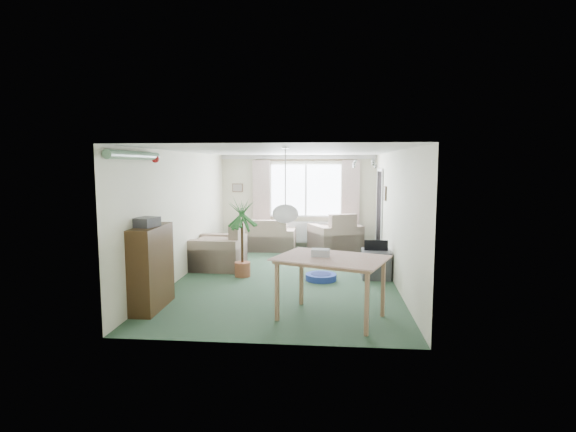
# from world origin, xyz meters

# --- Properties ---
(ground) EXTENTS (6.50, 6.50, 0.00)m
(ground) POSITION_xyz_m (0.00, 0.00, 0.00)
(ground) COLOR #2B4833
(window) EXTENTS (1.80, 0.03, 1.30)m
(window) POSITION_xyz_m (0.20, 3.23, 1.50)
(window) COLOR white
(curtain_rod) EXTENTS (2.60, 0.03, 0.03)m
(curtain_rod) POSITION_xyz_m (0.20, 3.15, 2.27)
(curtain_rod) COLOR black
(curtain_left) EXTENTS (0.45, 0.08, 2.00)m
(curtain_left) POSITION_xyz_m (-0.95, 3.13, 1.27)
(curtain_left) COLOR beige
(curtain_right) EXTENTS (0.45, 0.08, 2.00)m
(curtain_right) POSITION_xyz_m (1.35, 3.13, 1.27)
(curtain_right) COLOR beige
(radiator) EXTENTS (1.20, 0.10, 0.55)m
(radiator) POSITION_xyz_m (0.20, 3.19, 0.40)
(radiator) COLOR white
(doorway) EXTENTS (0.03, 0.95, 2.00)m
(doorway) POSITION_xyz_m (1.99, 2.20, 1.00)
(doorway) COLOR black
(pendant_lamp) EXTENTS (0.36, 0.36, 0.36)m
(pendant_lamp) POSITION_xyz_m (0.20, -2.30, 1.48)
(pendant_lamp) COLOR white
(tinsel_garland) EXTENTS (1.60, 1.60, 0.12)m
(tinsel_garland) POSITION_xyz_m (-1.92, -2.30, 2.28)
(tinsel_garland) COLOR #196626
(bauble_cluster_a) EXTENTS (0.20, 0.20, 0.20)m
(bauble_cluster_a) POSITION_xyz_m (1.30, 0.90, 2.22)
(bauble_cluster_a) COLOR silver
(bauble_cluster_b) EXTENTS (0.20, 0.20, 0.20)m
(bauble_cluster_b) POSITION_xyz_m (1.60, -0.30, 2.22)
(bauble_cluster_b) COLOR silver
(wall_picture_back) EXTENTS (0.28, 0.03, 0.22)m
(wall_picture_back) POSITION_xyz_m (-1.60, 3.23, 1.55)
(wall_picture_back) COLOR brown
(wall_picture_right) EXTENTS (0.03, 0.24, 0.30)m
(wall_picture_right) POSITION_xyz_m (1.98, 1.20, 1.55)
(wall_picture_right) COLOR brown
(sofa) EXTENTS (1.59, 0.84, 0.79)m
(sofa) POSITION_xyz_m (-0.84, 2.75, 0.40)
(sofa) COLOR beige
(sofa) RESTS_ON ground
(armchair_corner) EXTENTS (1.42, 1.39, 0.97)m
(armchair_corner) POSITION_xyz_m (0.96, 2.73, 0.49)
(armchair_corner) COLOR beige
(armchair_corner) RESTS_ON ground
(armchair_left) EXTENTS (1.04, 1.10, 0.95)m
(armchair_left) POSITION_xyz_m (-1.50, 0.66, 0.48)
(armchair_left) COLOR beige
(armchair_left) RESTS_ON ground
(coffee_table) EXTENTS (0.79, 0.46, 0.35)m
(coffee_table) POSITION_xyz_m (-0.66, 2.75, 0.17)
(coffee_table) COLOR black
(coffee_table) RESTS_ON ground
(photo_frame) EXTENTS (0.12, 0.02, 0.16)m
(photo_frame) POSITION_xyz_m (-0.69, 2.73, 0.43)
(photo_frame) COLOR brown
(photo_frame) RESTS_ON coffee_table
(bookshelf) EXTENTS (0.35, 1.02, 1.25)m
(bookshelf) POSITION_xyz_m (-1.84, -2.05, 0.62)
(bookshelf) COLOR black
(bookshelf) RESTS_ON ground
(hifi_box) EXTENTS (0.35, 0.40, 0.14)m
(hifi_box) POSITION_xyz_m (-1.86, -2.13, 1.32)
(hifi_box) COLOR #3A3A3F
(hifi_box) RESTS_ON bookshelf
(houseplant) EXTENTS (0.85, 0.85, 1.51)m
(houseplant) POSITION_xyz_m (-0.85, -0.02, 0.76)
(houseplant) COLOR #285E20
(houseplant) RESTS_ON ground
(dining_table) EXTENTS (1.61, 1.34, 0.86)m
(dining_table) POSITION_xyz_m (0.83, -2.27, 0.43)
(dining_table) COLOR #9D8355
(dining_table) RESTS_ON ground
(gift_box) EXTENTS (0.26, 0.19, 0.12)m
(gift_box) POSITION_xyz_m (0.69, -2.21, 0.92)
(gift_box) COLOR #B5B6C0
(gift_box) RESTS_ON dining_table
(tv_cube) EXTENTS (0.53, 0.59, 0.53)m
(tv_cube) POSITION_xyz_m (1.70, 0.12, 0.26)
(tv_cube) COLOR #35353A
(tv_cube) RESTS_ON ground
(pet_bed) EXTENTS (0.71, 0.71, 0.12)m
(pet_bed) POSITION_xyz_m (0.66, -0.16, 0.06)
(pet_bed) COLOR navy
(pet_bed) RESTS_ON ground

